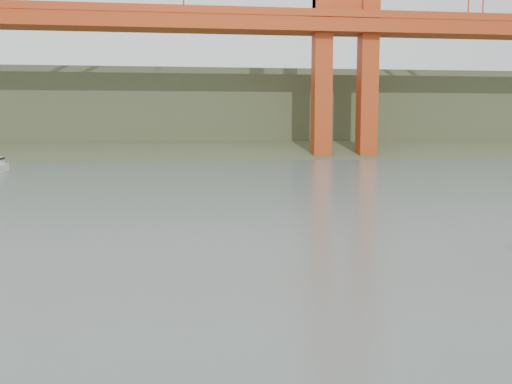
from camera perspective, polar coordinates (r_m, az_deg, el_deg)
The scene contains 2 objects.
ground at distance 22.16m, azimuth 8.36°, elevation -9.03°, with size 400.00×400.00×0.00m, color #51615C.
headlands at distance 146.09m, azimuth -5.30°, elevation 7.28°, with size 500.00×105.36×27.12m.
Camera 1 is at (-5.93, -20.47, 6.06)m, focal length 40.00 mm.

